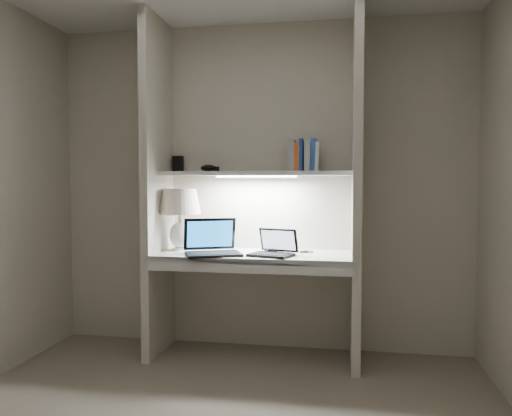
% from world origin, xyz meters
% --- Properties ---
extents(back_wall, '(3.20, 0.01, 2.50)m').
position_xyz_m(back_wall, '(0.00, 1.50, 1.25)').
color(back_wall, beige).
rests_on(back_wall, floor).
extents(alcove_panel_left, '(0.06, 0.55, 2.50)m').
position_xyz_m(alcove_panel_left, '(-0.73, 1.23, 1.25)').
color(alcove_panel_left, beige).
rests_on(alcove_panel_left, floor).
extents(alcove_panel_right, '(0.06, 0.55, 2.50)m').
position_xyz_m(alcove_panel_right, '(0.73, 1.23, 1.25)').
color(alcove_panel_right, beige).
rests_on(alcove_panel_right, floor).
extents(desk, '(1.40, 0.55, 0.04)m').
position_xyz_m(desk, '(0.00, 1.23, 0.75)').
color(desk, white).
rests_on(desk, alcove_panel_left).
extents(desk_apron, '(1.46, 0.03, 0.10)m').
position_xyz_m(desk_apron, '(0.00, 0.96, 0.72)').
color(desk_apron, silver).
rests_on(desk_apron, desk).
extents(shelf, '(1.40, 0.36, 0.03)m').
position_xyz_m(shelf, '(0.00, 1.32, 1.35)').
color(shelf, silver).
rests_on(shelf, back_wall).
extents(strip_light, '(0.60, 0.04, 0.02)m').
position_xyz_m(strip_light, '(0.00, 1.32, 1.33)').
color(strip_light, white).
rests_on(strip_light, shelf).
extents(table_lamp, '(0.32, 0.32, 0.47)m').
position_xyz_m(table_lamp, '(-0.58, 1.28, 1.08)').
color(table_lamp, white).
rests_on(table_lamp, desk).
extents(laptop_main, '(0.48, 0.45, 0.25)m').
position_xyz_m(laptop_main, '(-0.29, 1.12, 0.83)').
color(laptop_main, black).
rests_on(laptop_main, desk).
extents(laptop_netbook, '(0.36, 0.33, 0.19)m').
position_xyz_m(laptop_netbook, '(0.16, 1.14, 0.81)').
color(laptop_netbook, black).
rests_on(laptop_netbook, desk).
extents(speaker, '(0.10, 0.07, 0.13)m').
position_xyz_m(speaker, '(0.21, 1.31, 0.84)').
color(speaker, silver).
rests_on(speaker, desk).
extents(mouse, '(0.12, 0.10, 0.04)m').
position_xyz_m(mouse, '(0.13, 1.23, 0.79)').
color(mouse, black).
rests_on(mouse, desk).
extents(cable_coil, '(0.09, 0.09, 0.01)m').
position_xyz_m(cable_coil, '(0.39, 1.33, 0.78)').
color(cable_coil, black).
rests_on(cable_coil, desk).
extents(sticky_note, '(0.08, 0.08, 0.00)m').
position_xyz_m(sticky_note, '(-0.64, 1.26, 0.77)').
color(sticky_note, yellow).
rests_on(sticky_note, desk).
extents(book_row, '(0.22, 0.16, 0.24)m').
position_xyz_m(book_row, '(0.35, 1.35, 1.48)').
color(book_row, silver).
rests_on(book_row, shelf).
extents(shelf_box, '(0.08, 0.07, 0.13)m').
position_xyz_m(shelf_box, '(-0.64, 1.43, 1.43)').
color(shelf_box, black).
rests_on(shelf_box, shelf).
extents(shelf_gadget, '(0.13, 0.10, 0.05)m').
position_xyz_m(shelf_gadget, '(-0.37, 1.35, 1.39)').
color(shelf_gadget, black).
rests_on(shelf_gadget, shelf).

